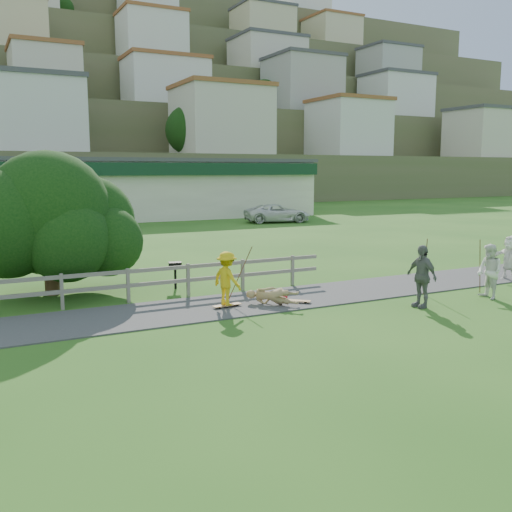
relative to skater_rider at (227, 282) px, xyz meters
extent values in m
plane|color=#275A19|center=(1.51, -1.23, -0.82)|extent=(260.00, 260.00, 0.00)
cube|color=#3A3B3D|center=(1.51, 0.27, -0.80)|extent=(34.00, 3.00, 0.04)
cube|color=#615D56|center=(-4.49, 2.07, -0.27)|extent=(0.10, 0.10, 1.10)
cube|color=#615D56|center=(-2.49, 2.07, -0.27)|extent=(0.10, 0.10, 1.10)
cube|color=#615D56|center=(-0.49, 2.07, -0.27)|extent=(0.10, 0.10, 1.10)
cube|color=#615D56|center=(1.51, 2.07, -0.27)|extent=(0.10, 0.10, 1.10)
cube|color=#615D56|center=(3.51, 2.07, -0.27)|extent=(0.10, 0.10, 1.10)
cube|color=#615D56|center=(-2.99, 2.07, 0.18)|extent=(15.00, 0.08, 0.12)
cube|color=#615D56|center=(-2.99, 2.07, -0.27)|extent=(15.00, 0.08, 0.12)
cube|color=beige|center=(5.51, 33.77, 1.58)|extent=(32.00, 10.00, 4.80)
cube|color=#133621|center=(5.51, 28.57, 3.38)|extent=(32.00, 0.60, 1.00)
cube|color=#48484D|center=(5.51, 33.77, 4.13)|extent=(32.50, 10.50, 0.30)
cube|color=#535E37|center=(1.51, 53.77, 2.18)|extent=(220.00, 14.00, 6.00)
cube|color=beige|center=(1.51, 53.77, 8.68)|extent=(10.00, 9.00, 7.00)
cube|color=#48484D|center=(1.51, 53.77, 12.43)|extent=(10.40, 9.40, 0.50)
cube|color=#535E37|center=(1.51, 66.77, 5.68)|extent=(220.00, 14.00, 13.00)
cube|color=beige|center=(1.51, 66.77, 15.68)|extent=(10.00, 9.00, 7.00)
cube|color=#48484D|center=(1.51, 66.77, 19.43)|extent=(10.40, 9.40, 0.50)
cube|color=#535E37|center=(1.51, 79.77, 9.68)|extent=(220.00, 14.00, 21.00)
cube|color=beige|center=(1.51, 79.77, 23.68)|extent=(10.00, 9.00, 7.00)
cube|color=#48484D|center=(1.51, 79.77, 27.43)|extent=(10.40, 9.40, 0.50)
cube|color=#535E37|center=(1.51, 92.77, 14.18)|extent=(220.00, 14.00, 30.00)
cube|color=#535E37|center=(1.51, 106.77, 19.18)|extent=(220.00, 14.00, 40.00)
imported|color=gold|center=(0.00, 0.00, 0.00)|extent=(0.93, 1.20, 1.64)
imported|color=tan|center=(1.37, -0.34, -0.52)|extent=(1.50, 1.40, 0.60)
imported|color=white|center=(8.12, -2.67, 0.08)|extent=(0.84, 0.99, 1.79)
imported|color=slate|center=(5.34, -2.54, 0.14)|extent=(0.53, 1.15, 1.92)
imported|color=white|center=(11.34, -0.80, 0.03)|extent=(0.76, 1.64, 1.70)
imported|color=#9D9FA5|center=(1.76, 25.30, -0.13)|extent=(4.44, 2.64, 1.38)
imported|color=silver|center=(15.13, 24.11, -0.10)|extent=(5.56, 3.33, 1.45)
sphere|color=#A90F1C|center=(1.97, 0.01, -0.69)|extent=(0.27, 0.27, 0.27)
cylinder|color=brown|center=(0.60, 0.40, 0.17)|extent=(0.03, 0.03, 1.99)
cylinder|color=brown|center=(6.73, -1.23, 0.13)|extent=(0.03, 0.03, 1.90)
cylinder|color=brown|center=(8.59, -1.86, 0.10)|extent=(0.03, 0.03, 1.84)
camera|label=1|loc=(-6.85, -15.44, 3.36)|focal=40.00mm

